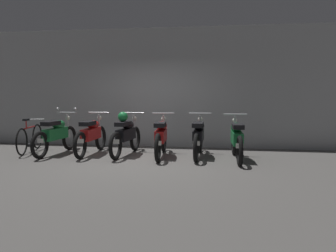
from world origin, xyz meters
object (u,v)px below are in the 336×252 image
object	(u,v)px
motorbike_slot_4	(198,137)
motorbike_slot_5	(237,139)
motorbike_slot_3	(161,136)
bicycle	(30,138)
motorbike_slot_0	(56,134)
motorbike_slot_2	(126,134)
motorbike_slot_1	(91,135)

from	to	relation	value
motorbike_slot_4	motorbike_slot_5	xyz separation A→B (m)	(0.89, -0.23, 0.00)
motorbike_slot_3	bicycle	size ratio (longest dim) A/B	1.14
motorbike_slot_0	motorbike_slot_2	world-z (taller)	motorbike_slot_0
motorbike_slot_1	motorbike_slot_3	size ratio (longest dim) A/B	1.00
motorbike_slot_0	motorbike_slot_5	distance (m)	4.45
motorbike_slot_0	motorbike_slot_1	world-z (taller)	motorbike_slot_0
motorbike_slot_5	motorbike_slot_1	bearing A→B (deg)	176.98
bicycle	motorbike_slot_5	bearing A→B (deg)	-2.71
motorbike_slot_4	motorbike_slot_0	bearing A→B (deg)	-177.70
motorbike_slot_1	motorbike_slot_4	distance (m)	2.67
motorbike_slot_5	motorbike_slot_4	bearing A→B (deg)	165.45
motorbike_slot_2	bicycle	xyz separation A→B (m)	(-2.59, 0.04, -0.16)
motorbike_slot_1	motorbike_slot_3	world-z (taller)	same
motorbike_slot_0	motorbike_slot_5	bearing A→B (deg)	-1.13
motorbike_slot_3	motorbike_slot_4	distance (m)	0.90
motorbike_slot_4	motorbike_slot_1	bearing A→B (deg)	-179.07
motorbike_slot_2	motorbike_slot_3	bearing A→B (deg)	-4.75
motorbike_slot_0	bicycle	distance (m)	0.84
motorbike_slot_2	motorbike_slot_5	size ratio (longest dim) A/B	1.00
motorbike_slot_4	motorbike_slot_5	bearing A→B (deg)	-14.55
motorbike_slot_2	motorbike_slot_4	world-z (taller)	motorbike_slot_2
motorbike_slot_2	motorbike_slot_5	bearing A→B (deg)	-4.38
motorbike_slot_0	motorbike_slot_1	xyz separation A→B (m)	(0.89, 0.10, -0.00)
motorbike_slot_2	motorbike_slot_3	world-z (taller)	motorbike_slot_2
motorbike_slot_3	bicycle	world-z (taller)	motorbike_slot_3
motorbike_slot_5	bicycle	size ratio (longest dim) A/B	1.14
motorbike_slot_0	motorbike_slot_3	xyz separation A→B (m)	(2.67, 0.04, -0.00)
motorbike_slot_1	motorbike_slot_3	distance (m)	1.78
motorbike_slot_5	bicycle	bearing A→B (deg)	177.29
motorbike_slot_1	bicycle	xyz separation A→B (m)	(-1.70, 0.06, -0.13)
bicycle	motorbike_slot_0	bearing A→B (deg)	-11.25
bicycle	motorbike_slot_4	bearing A→B (deg)	-0.23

